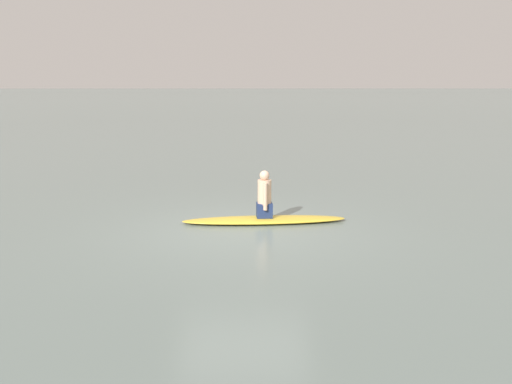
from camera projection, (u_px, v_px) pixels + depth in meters
The scene contains 3 objects.
ground_plane at pixel (243, 231), 10.72m from camera, with size 400.00×400.00×0.00m, color slate.
surfboard at pixel (264, 220), 11.36m from camera, with size 3.27×0.65×0.11m, color gold.
person_paddler at pixel (264, 196), 11.27m from camera, with size 0.41×0.33×0.94m.
Camera 1 is at (-10.39, -0.08, 2.78)m, focal length 40.03 mm.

